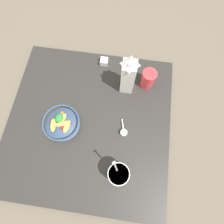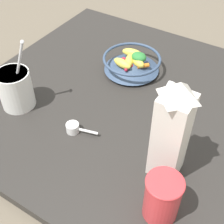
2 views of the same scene
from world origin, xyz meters
name	(u,v)px [view 1 (image 1 of 2)]	position (x,y,z in m)	size (l,w,h in m)	color
ground_plane	(89,123)	(0.00, 0.00, 0.00)	(6.00, 6.00, 0.00)	#665B4C
countertop	(89,122)	(0.00, 0.00, 0.02)	(0.95, 0.95, 0.03)	#2D2B28
fruit_bowl	(61,123)	(-0.14, -0.04, 0.07)	(0.21, 0.21, 0.08)	#384C6B
milk_carton	(128,75)	(0.19, 0.25, 0.18)	(0.08, 0.08, 0.30)	silver
yogurt_tub	(118,174)	(0.21, -0.26, 0.10)	(0.11, 0.11, 0.24)	white
drinking_cup	(148,79)	(0.31, 0.30, 0.10)	(0.09, 0.09, 0.13)	#DB383D
spice_jar	(104,62)	(0.03, 0.41, 0.05)	(0.05, 0.05, 0.04)	silver
measuring_scoop	(124,132)	(0.21, -0.03, 0.05)	(0.04, 0.10, 0.03)	white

